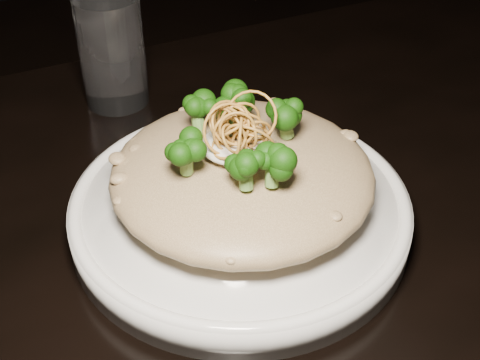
# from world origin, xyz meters

# --- Properties ---
(table) EXTENTS (1.10, 0.80, 0.75)m
(table) POSITION_xyz_m (0.00, 0.00, 0.67)
(table) COLOR black
(table) RESTS_ON ground
(plate) EXTENTS (0.31, 0.31, 0.03)m
(plate) POSITION_xyz_m (-0.02, 0.01, 0.77)
(plate) COLOR white
(plate) RESTS_ON table
(risotto) EXTENTS (0.24, 0.24, 0.05)m
(risotto) POSITION_xyz_m (-0.02, 0.01, 0.81)
(risotto) COLOR brown
(risotto) RESTS_ON plate
(broccoli) EXTENTS (0.15, 0.15, 0.06)m
(broccoli) POSITION_xyz_m (-0.02, 0.01, 0.86)
(broccoli) COLOR black
(broccoli) RESTS_ON risotto
(cheese) EXTENTS (0.06, 0.06, 0.02)m
(cheese) POSITION_xyz_m (-0.02, 0.01, 0.84)
(cheese) COLOR silver
(cheese) RESTS_ON risotto
(shallots) EXTENTS (0.07, 0.07, 0.04)m
(shallots) POSITION_xyz_m (-0.02, 0.01, 0.87)
(shallots) COLOR brown
(shallots) RESTS_ON cheese
(drinking_glass) EXTENTS (0.10, 0.10, 0.13)m
(drinking_glass) POSITION_xyz_m (-0.06, 0.28, 0.82)
(drinking_glass) COLOR white
(drinking_glass) RESTS_ON table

